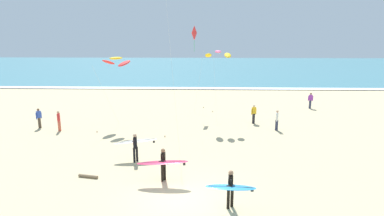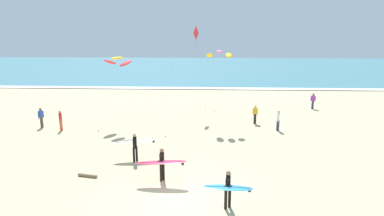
{
  "view_description": "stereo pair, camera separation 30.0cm",
  "coord_description": "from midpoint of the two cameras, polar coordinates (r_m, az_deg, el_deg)",
  "views": [
    {
      "loc": [
        0.93,
        -13.01,
        7.17
      ],
      "look_at": [
        0.33,
        5.96,
        2.78
      ],
      "focal_mm": 29.49,
      "sensor_mm": 36.0,
      "label": 1
    },
    {
      "loc": [
        1.23,
        -13.0,
        7.17
      ],
      "look_at": [
        0.33,
        5.96,
        2.78
      ],
      "focal_mm": 29.49,
      "sensor_mm": 36.0,
      "label": 2
    }
  ],
  "objects": [
    {
      "name": "kite_diamond_scarlet_low",
      "position": [
        28.86,
        0.16,
        12.92
      ],
      "size": [
        1.14,
        2.93,
        7.98
      ],
      "color": "red",
      "rests_on": "ground"
    },
    {
      "name": "ground_plane",
      "position": [
        14.89,
        -2.66,
        -15.76
      ],
      "size": [
        160.0,
        160.0,
        0.0
      ],
      "primitive_type": "plane",
      "color": "#CCB789"
    },
    {
      "name": "ocean_water",
      "position": [
        72.76,
        0.96,
        7.4
      ],
      "size": [
        160.0,
        60.0,
        0.08
      ],
      "primitive_type": "cube",
      "color": "teal",
      "rests_on": "ground"
    },
    {
      "name": "surfer_trailing",
      "position": [
        18.67,
        -10.67,
        -6.34
      ],
      "size": [
        2.6,
        1.09,
        1.71
      ],
      "color": "black",
      "rests_on": "ground"
    },
    {
      "name": "kite_arc_golden_high",
      "position": [
        25.36,
        -13.9,
        8.19
      ],
      "size": [
        2.7,
        2.99,
        5.54
      ],
      "color": "red",
      "rests_on": "ground"
    },
    {
      "name": "bystander_red_top",
      "position": [
        26.12,
        -23.24,
        -2.14
      ],
      "size": [
        0.26,
        0.48,
        1.59
      ],
      "color": "#D8593F",
      "rests_on": "ground"
    },
    {
      "name": "kite_arc_rose_far",
      "position": [
        24.91,
        4.37,
        9.67
      ],
      "size": [
        2.06,
        5.03,
        6.03
      ],
      "color": "yellow",
      "rests_on": "ground"
    },
    {
      "name": "driftwood_log",
      "position": [
        17.5,
        -18.73,
        -11.61
      ],
      "size": [
        1.07,
        0.36,
        0.16
      ],
      "primitive_type": "cylinder",
      "rotation": [
        0.0,
        1.57,
        2.94
      ],
      "color": "#846B4C",
      "rests_on": "ground"
    },
    {
      "name": "bystander_blue_top",
      "position": [
        27.62,
        -26.21,
        -1.65
      ],
      "size": [
        0.31,
        0.45,
        1.59
      ],
      "color": "#4C3D2D",
      "rests_on": "ground"
    },
    {
      "name": "bystander_purple_top",
      "position": [
        33.56,
        20.38,
        1.29
      ],
      "size": [
        0.5,
        0.22,
        1.59
      ],
      "color": "#2D334C",
      "rests_on": "ground"
    },
    {
      "name": "bystander_yellow_top",
      "position": [
        26.55,
        10.78,
        -1.06
      ],
      "size": [
        0.45,
        0.31,
        1.59
      ],
      "color": "black",
      "rests_on": "ground"
    },
    {
      "name": "surfer_third",
      "position": [
        13.52,
        6.34,
        -14.0
      ],
      "size": [
        2.1,
        0.98,
        1.71
      ],
      "color": "black",
      "rests_on": "ground"
    },
    {
      "name": "shoreline_foam",
      "position": [
        43.3,
        0.36,
        3.61
      ],
      "size": [
        160.0,
        1.73,
        0.01
      ],
      "primitive_type": "cube",
      "color": "white",
      "rests_on": "ocean_water"
    },
    {
      "name": "surfer_lead",
      "position": [
        15.84,
        -5.85,
        -9.77
      ],
      "size": [
        2.54,
        0.9,
        1.71
      ],
      "color": "black",
      "rests_on": "ground"
    },
    {
      "name": "bystander_white_top",
      "position": [
        25.03,
        14.77,
        -2.13
      ],
      "size": [
        0.25,
        0.49,
        1.59
      ],
      "color": "#2D334C",
      "rests_on": "ground"
    }
  ]
}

